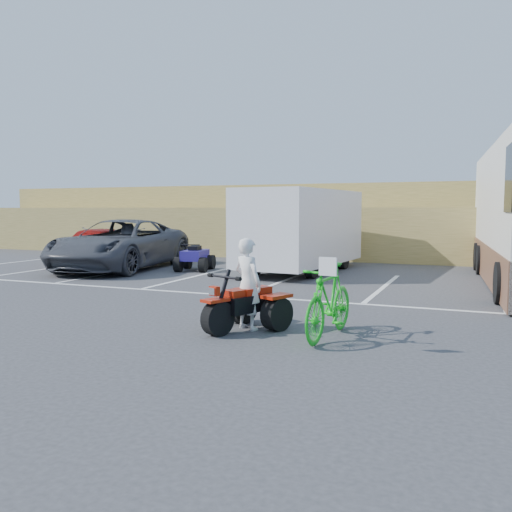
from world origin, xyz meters
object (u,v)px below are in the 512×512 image
at_px(red_car, 94,245).
at_px(quad_atv_blue, 195,270).
at_px(rider, 248,284).
at_px(quad_atv_green, 284,268).
at_px(green_dirt_bike, 329,301).
at_px(red_trike_atv, 241,330).
at_px(grey_pickup, 120,244).
at_px(cargo_trailer, 301,228).

distance_m(red_car, quad_atv_blue, 4.31).
height_order(rider, quad_atv_green, rider).
xyz_separation_m(green_dirt_bike, quad_atv_blue, (-6.24, 7.14, -0.56)).
bearing_deg(green_dirt_bike, red_car, 149.63).
distance_m(rider, red_car, 11.75).
bearing_deg(quad_atv_green, rider, -71.80).
bearing_deg(quad_atv_blue, rider, -66.46).
relative_size(red_trike_atv, quad_atv_green, 0.91).
relative_size(quad_atv_blue, quad_atv_green, 0.84).
relative_size(grey_pickup, quad_atv_blue, 4.32).
xyz_separation_m(rider, quad_atv_blue, (-4.86, 7.07, -0.74)).
height_order(grey_pickup, cargo_trailer, cargo_trailer).
relative_size(green_dirt_bike, cargo_trailer, 0.34).
xyz_separation_m(grey_pickup, quad_atv_blue, (2.43, 0.56, -0.80)).
height_order(red_car, quad_atv_blue, red_car).
bearing_deg(quad_atv_blue, green_dirt_bike, -59.88).
distance_m(green_dirt_bike, cargo_trailer, 8.67).
bearing_deg(cargo_trailer, red_trike_atv, -73.60).
height_order(green_dirt_bike, grey_pickup, grey_pickup).
bearing_deg(red_trike_atv, quad_atv_green, 127.57).
bearing_deg(rider, cargo_trailer, -56.02).
distance_m(red_trike_atv, quad_atv_green, 9.42).
relative_size(green_dirt_bike, grey_pickup, 0.32).
bearing_deg(grey_pickup, quad_atv_green, 20.20).
bearing_deg(green_dirt_bike, cargo_trailer, 115.76).
relative_size(red_trike_atv, rider, 0.97).
distance_m(red_trike_atv, cargo_trailer, 8.41).
relative_size(red_car, quad_atv_blue, 2.93).
bearing_deg(quad_atv_blue, cargo_trailer, 5.29).
bearing_deg(cargo_trailer, quad_atv_green, 138.31).
bearing_deg(red_car, quad_atv_green, 1.63).
distance_m(grey_pickup, quad_atv_green, 5.41).
distance_m(grey_pickup, cargo_trailer, 5.87).
height_order(green_dirt_bike, quad_atv_green, green_dirt_bike).
xyz_separation_m(red_trike_atv, green_dirt_bike, (1.43, 0.06, 0.56)).
relative_size(red_trike_atv, green_dirt_bike, 0.77).
xyz_separation_m(cargo_trailer, quad_atv_green, (-0.88, 0.95, -1.37)).
xyz_separation_m(red_car, quad_atv_green, (6.57, 1.52, -0.67)).
distance_m(green_dirt_bike, quad_atv_blue, 9.50).
bearing_deg(quad_atv_green, red_trike_atv, -72.36).
bearing_deg(green_dirt_bike, quad_atv_green, 118.65).
bearing_deg(green_dirt_bike, red_trike_atv, -172.31).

